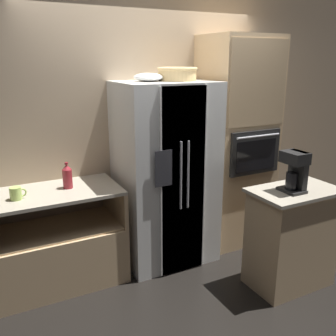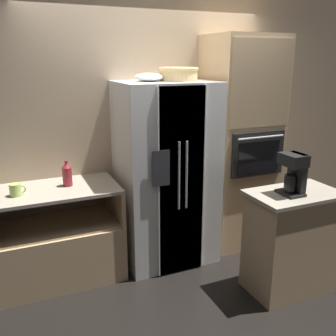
{
  "view_description": "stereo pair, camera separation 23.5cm",
  "coord_description": "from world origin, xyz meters",
  "px_view_note": "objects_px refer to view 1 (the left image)",
  "views": [
    {
      "loc": [
        -1.58,
        -3.17,
        2.03
      ],
      "look_at": [
        0.02,
        -0.06,
        1.0
      ],
      "focal_mm": 40.0,
      "sensor_mm": 36.0,
      "label": 1
    },
    {
      "loc": [
        -1.37,
        -3.27,
        2.03
      ],
      "look_at": [
        0.02,
        -0.06,
        1.0
      ],
      "focal_mm": 40.0,
      "sensor_mm": 36.0,
      "label": 2
    }
  ],
  "objects_px": {
    "wicker_basket": "(177,73)",
    "bottle_tall": "(67,176)",
    "wall_oven": "(236,143)",
    "mug": "(16,193)",
    "fruit_bowl": "(148,77)",
    "coffee_maker": "(295,169)",
    "refrigerator": "(166,174)"
  },
  "relations": [
    {
      "from": "mug",
      "to": "fruit_bowl",
      "type": "bearing_deg",
      "value": 3.99
    },
    {
      "from": "wicker_basket",
      "to": "refrigerator",
      "type": "bearing_deg",
      "value": -170.36
    },
    {
      "from": "refrigerator",
      "to": "wall_oven",
      "type": "distance_m",
      "value": 0.92
    },
    {
      "from": "wall_oven",
      "to": "coffee_maker",
      "type": "height_order",
      "value": "wall_oven"
    },
    {
      "from": "wicker_basket",
      "to": "coffee_maker",
      "type": "distance_m",
      "value": 1.41
    },
    {
      "from": "fruit_bowl",
      "to": "mug",
      "type": "height_order",
      "value": "fruit_bowl"
    },
    {
      "from": "wall_oven",
      "to": "coffee_maker",
      "type": "relative_size",
      "value": 6.45
    },
    {
      "from": "wall_oven",
      "to": "coffee_maker",
      "type": "bearing_deg",
      "value": -99.16
    },
    {
      "from": "refrigerator",
      "to": "coffee_maker",
      "type": "distance_m",
      "value": 1.25
    },
    {
      "from": "fruit_bowl",
      "to": "bottle_tall",
      "type": "bearing_deg",
      "value": 179.29
    },
    {
      "from": "bottle_tall",
      "to": "mug",
      "type": "xyz_separation_m",
      "value": [
        -0.45,
        -0.1,
        -0.06
      ]
    },
    {
      "from": "wicker_basket",
      "to": "mug",
      "type": "xyz_separation_m",
      "value": [
        -1.55,
        -0.06,
        -0.94
      ]
    },
    {
      "from": "bottle_tall",
      "to": "wall_oven",
      "type": "bearing_deg",
      "value": -0.58
    },
    {
      "from": "coffee_maker",
      "to": "wicker_basket",
      "type": "bearing_deg",
      "value": 120.1
    },
    {
      "from": "wall_oven",
      "to": "wicker_basket",
      "type": "relative_size",
      "value": 5.9
    },
    {
      "from": "bottle_tall",
      "to": "coffee_maker",
      "type": "distance_m",
      "value": 2.0
    },
    {
      "from": "wall_oven",
      "to": "fruit_bowl",
      "type": "xyz_separation_m",
      "value": [
        -1.05,
        0.01,
        0.73
      ]
    },
    {
      "from": "wall_oven",
      "to": "mug",
      "type": "height_order",
      "value": "wall_oven"
    },
    {
      "from": "wall_oven",
      "to": "mug",
      "type": "bearing_deg",
      "value": -178.03
    },
    {
      "from": "fruit_bowl",
      "to": "mug",
      "type": "bearing_deg",
      "value": -176.01
    },
    {
      "from": "fruit_bowl",
      "to": "coffee_maker",
      "type": "height_order",
      "value": "fruit_bowl"
    },
    {
      "from": "refrigerator",
      "to": "coffee_maker",
      "type": "xyz_separation_m",
      "value": [
        0.72,
        -1.0,
        0.21
      ]
    },
    {
      "from": "mug",
      "to": "wicker_basket",
      "type": "bearing_deg",
      "value": 2.11
    },
    {
      "from": "fruit_bowl",
      "to": "coffee_maker",
      "type": "relative_size",
      "value": 0.79
    },
    {
      "from": "wicker_basket",
      "to": "bottle_tall",
      "type": "relative_size",
      "value": 1.59
    },
    {
      "from": "bottle_tall",
      "to": "mug",
      "type": "distance_m",
      "value": 0.46
    },
    {
      "from": "wicker_basket",
      "to": "coffee_maker",
      "type": "relative_size",
      "value": 1.09
    },
    {
      "from": "wall_oven",
      "to": "fruit_bowl",
      "type": "bearing_deg",
      "value": 179.52
    },
    {
      "from": "fruit_bowl",
      "to": "coffee_maker",
      "type": "bearing_deg",
      "value": -50.05
    },
    {
      "from": "wall_oven",
      "to": "mug",
      "type": "distance_m",
      "value": 2.31
    },
    {
      "from": "wicker_basket",
      "to": "bottle_tall",
      "type": "xyz_separation_m",
      "value": [
        -1.1,
        0.04,
        -0.88
      ]
    },
    {
      "from": "wicker_basket",
      "to": "fruit_bowl",
      "type": "xyz_separation_m",
      "value": [
        -0.29,
        0.03,
        -0.03
      ]
    }
  ]
}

